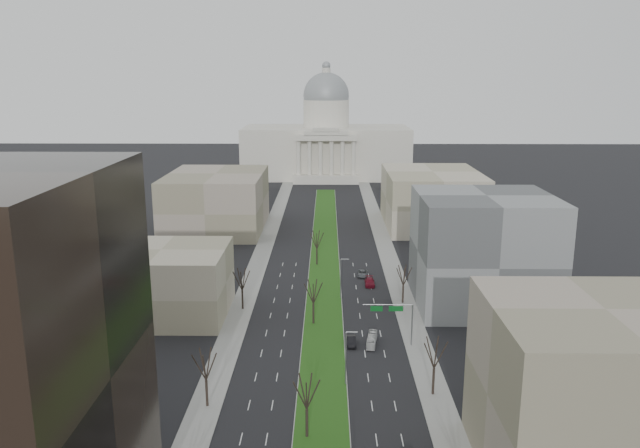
# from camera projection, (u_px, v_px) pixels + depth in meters

# --- Properties ---
(ground) EXTENTS (600.00, 600.00, 0.00)m
(ground) POSITION_uv_depth(u_px,v_px,m) (324.00, 265.00, 163.21)
(ground) COLOR black
(ground) RESTS_ON ground
(median) EXTENTS (8.00, 222.03, 0.20)m
(median) POSITION_uv_depth(u_px,v_px,m) (324.00, 266.00, 162.20)
(median) COLOR #999993
(median) RESTS_ON ground
(sidewalk_left) EXTENTS (5.00, 330.00, 0.15)m
(sidewalk_left) POSITION_uv_depth(u_px,v_px,m) (246.00, 297.00, 139.08)
(sidewalk_left) COLOR gray
(sidewalk_left) RESTS_ON ground
(sidewalk_right) EXTENTS (5.00, 330.00, 0.15)m
(sidewalk_right) POSITION_uv_depth(u_px,v_px,m) (402.00, 298.00, 138.67)
(sidewalk_right) COLOR gray
(sidewalk_right) RESTS_ON ground
(capitol) EXTENTS (80.00, 46.00, 55.00)m
(capitol) POSITION_uv_depth(u_px,v_px,m) (326.00, 143.00, 304.94)
(capitol) COLOR beige
(capitol) RESTS_ON ground
(building_beige_left) EXTENTS (26.00, 22.00, 14.00)m
(building_beige_left) POSITION_uv_depth(u_px,v_px,m) (163.00, 282.00, 127.93)
(building_beige_left) COLOR tan
(building_beige_left) RESTS_ON ground
(building_tan_right) EXTENTS (26.00, 24.00, 22.00)m
(building_tan_right) POSITION_uv_depth(u_px,v_px,m) (596.00, 395.00, 74.68)
(building_tan_right) COLOR gray
(building_tan_right) RESTS_ON ground
(building_grey_right) EXTENTS (28.00, 26.00, 24.00)m
(building_grey_right) POSITION_uv_depth(u_px,v_px,m) (483.00, 251.00, 132.80)
(building_grey_right) COLOR #575A5C
(building_grey_right) RESTS_ON ground
(building_far_left) EXTENTS (30.00, 40.00, 18.00)m
(building_far_left) POSITION_uv_depth(u_px,v_px,m) (217.00, 201.00, 200.45)
(building_far_left) COLOR gray
(building_far_left) RESTS_ON ground
(building_far_right) EXTENTS (30.00, 40.00, 18.00)m
(building_far_right) POSITION_uv_depth(u_px,v_px,m) (432.00, 199.00, 204.49)
(building_far_right) COLOR tan
(building_far_right) RESTS_ON ground
(tree_left_mid) EXTENTS (5.40, 5.40, 9.72)m
(tree_left_mid) POSITION_uv_depth(u_px,v_px,m) (205.00, 364.00, 91.76)
(tree_left_mid) COLOR black
(tree_left_mid) RESTS_ON ground
(tree_left_far) EXTENTS (5.28, 5.28, 9.50)m
(tree_left_far) POSITION_uv_depth(u_px,v_px,m) (242.00, 279.00, 130.70)
(tree_left_far) COLOR black
(tree_left_far) RESTS_ON ground
(tree_right_mid) EXTENTS (5.52, 5.52, 9.94)m
(tree_right_mid) POSITION_uv_depth(u_px,v_px,m) (435.00, 352.00, 95.21)
(tree_right_mid) COLOR black
(tree_right_mid) RESTS_ON ground
(tree_right_far) EXTENTS (5.04, 5.04, 9.07)m
(tree_right_far) POSITION_uv_depth(u_px,v_px,m) (404.00, 275.00, 134.26)
(tree_right_far) COLOR black
(tree_right_far) RESTS_ON ground
(tree_median_a) EXTENTS (5.40, 5.40, 9.72)m
(tree_median_a) POSITION_uv_depth(u_px,v_px,m) (307.00, 391.00, 83.80)
(tree_median_a) COLOR black
(tree_median_a) RESTS_ON ground
(tree_median_b) EXTENTS (5.40, 5.40, 9.72)m
(tree_median_b) POSITION_uv_depth(u_px,v_px,m) (313.00, 291.00, 122.70)
(tree_median_b) COLOR black
(tree_median_b) RESTS_ON ground
(tree_median_c) EXTENTS (5.40, 5.40, 9.72)m
(tree_median_c) POSITION_uv_depth(u_px,v_px,m) (317.00, 239.00, 161.61)
(tree_median_c) COLOR black
(tree_median_c) RESTS_ON ground
(streetlamp_median_b) EXTENTS (1.90, 0.20, 9.16)m
(streetlamp_median_b) POSITION_uv_depth(u_px,v_px,m) (346.00, 357.00, 98.83)
(streetlamp_median_b) COLOR gray
(streetlamp_median_b) RESTS_ON ground
(streetlamp_median_c) EXTENTS (1.90, 0.20, 9.16)m
(streetlamp_median_c) POSITION_uv_depth(u_px,v_px,m) (341.00, 278.00, 137.74)
(streetlamp_median_c) COLOR gray
(streetlamp_median_c) RESTS_ON ground
(mast_arm_signs) EXTENTS (9.12, 0.24, 8.09)m
(mast_arm_signs) POSITION_uv_depth(u_px,v_px,m) (397.00, 314.00, 113.03)
(mast_arm_signs) COLOR gray
(mast_arm_signs) RESTS_ON ground
(car_black) EXTENTS (1.67, 4.67, 1.54)m
(car_black) POSITION_uv_depth(u_px,v_px,m) (351.00, 341.00, 114.59)
(car_black) COLOR black
(car_black) RESTS_ON ground
(car_red) EXTENTS (2.39, 5.62, 1.61)m
(car_red) POSITION_uv_depth(u_px,v_px,m) (370.00, 282.00, 147.28)
(car_red) COLOR maroon
(car_red) RESTS_ON ground
(car_grey_far) EXTENTS (2.82, 5.28, 1.41)m
(car_grey_far) POSITION_uv_depth(u_px,v_px,m) (362.00, 273.00, 154.00)
(car_grey_far) COLOR #54585D
(car_grey_far) RESTS_ON ground
(box_van) EXTENTS (2.50, 6.76, 1.84)m
(box_van) POSITION_uv_depth(u_px,v_px,m) (372.00, 340.00, 114.83)
(box_van) COLOR silver
(box_van) RESTS_ON ground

